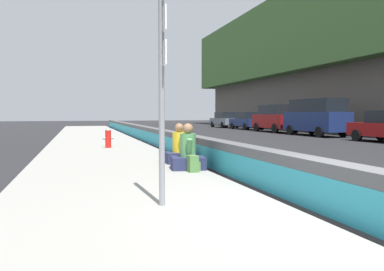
{
  "coord_description": "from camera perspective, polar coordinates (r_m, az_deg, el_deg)",
  "views": [
    {
      "loc": [
        -4.21,
        3.51,
        1.54
      ],
      "look_at": [
        7.31,
        -0.03,
        0.83
      ],
      "focal_mm": 34.72,
      "sensor_mm": 36.0,
      "label": 1
    }
  ],
  "objects": [
    {
      "name": "fire_hydrant",
      "position": [
        15.7,
        -12.75,
        -0.21
      ],
      "size": [
        0.26,
        0.46,
        0.88
      ],
      "color": "red",
      "rests_on": "sidewalk_strip"
    },
    {
      "name": "ground_plane",
      "position": [
        5.7,
        22.39,
        -12.61
      ],
      "size": [
        160.0,
        160.0,
        0.0
      ],
      "primitive_type": "plane",
      "color": "#232326",
      "rests_on": "ground"
    },
    {
      "name": "sidewalk_strip",
      "position": [
        4.54,
        -5.44,
        -15.57
      ],
      "size": [
        80.0,
        4.4,
        0.14
      ],
      "primitive_type": "cube",
      "color": "gray",
      "rests_on": "ground_plane"
    },
    {
      "name": "backpack",
      "position": [
        8.98,
        0.16,
        -4.37
      ],
      "size": [
        0.32,
        0.28,
        0.4
      ],
      "color": "#4C7A3D",
      "rests_on": "sidewalk_strip"
    },
    {
      "name": "seated_person_middle",
      "position": [
        10.63,
        -1.97,
        -2.3
      ],
      "size": [
        0.72,
        0.81,
        1.13
      ],
      "color": "#23284C",
      "rests_on": "sidewalk_strip"
    },
    {
      "name": "parked_car_farther",
      "position": [
        41.71,
        5.03,
        2.41
      ],
      "size": [
        4.56,
        2.06,
        1.71
      ],
      "color": "slate",
      "rests_on": "ground_plane"
    },
    {
      "name": "route_sign_post",
      "position": [
        5.68,
        -4.65,
        10.34
      ],
      "size": [
        0.44,
        0.09,
        3.6
      ],
      "color": "gray",
      "rests_on": "sidewalk_strip"
    },
    {
      "name": "parked_car_fourth",
      "position": [
        27.16,
        18.51,
        2.79
      ],
      "size": [
        5.17,
        2.24,
        2.56
      ],
      "color": "navy",
      "rests_on": "ground_plane"
    },
    {
      "name": "parked_car_midline",
      "position": [
        31.73,
        12.71,
        2.63
      ],
      "size": [
        4.83,
        2.12,
        2.28
      ],
      "color": "maroon",
      "rests_on": "ground_plane"
    },
    {
      "name": "jersey_barrier",
      "position": [
        5.59,
        22.46,
        -8.43
      ],
      "size": [
        76.0,
        0.45,
        0.85
      ],
      "color": "#545456",
      "rests_on": "ground_plane"
    },
    {
      "name": "seated_person_foreground",
      "position": [
        9.42,
        -0.63,
        -2.98
      ],
      "size": [
        0.82,
        0.92,
        1.16
      ],
      "color": "#23284C",
      "rests_on": "sidewalk_strip"
    },
    {
      "name": "parked_car_far",
      "position": [
        36.78,
        8.43,
        2.27
      ],
      "size": [
        4.54,
        2.02,
        1.71
      ],
      "color": "navy",
      "rests_on": "ground_plane"
    }
  ]
}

